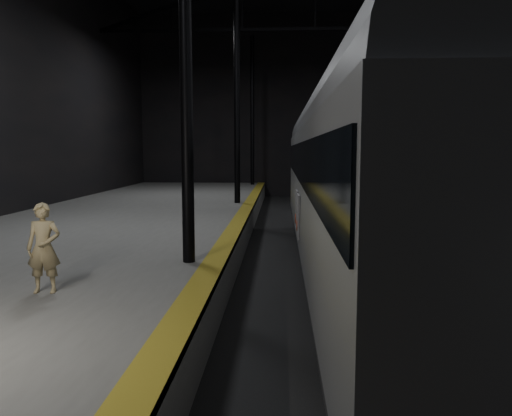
{
  "coord_description": "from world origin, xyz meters",
  "views": [
    {
      "loc": [
        -1.83,
        -14.46,
        3.4
      ],
      "look_at": [
        -2.43,
        -2.52,
        2.0
      ],
      "focal_mm": 35.0,
      "sensor_mm": 36.0,
      "label": 1
    }
  ],
  "objects": [
    {
      "name": "woman",
      "position": [
        -5.79,
        -6.43,
        1.76
      ],
      "size": [
        0.6,
        0.43,
        1.52
      ],
      "primitive_type": "imported",
      "rotation": [
        0.0,
        0.0,
        0.12
      ],
      "color": "tan",
      "rests_on": "platform_left"
    },
    {
      "name": "platform_left",
      "position": [
        -7.5,
        0.0,
        0.5
      ],
      "size": [
        9.0,
        43.8,
        1.0
      ],
      "primitive_type": "cube",
      "color": "#565653",
      "rests_on": "ground"
    },
    {
      "name": "train",
      "position": [
        -0.0,
        -2.07,
        2.86
      ],
      "size": [
        2.88,
        19.2,
        5.13
      ],
      "color": "#9DA0A4",
      "rests_on": "ground"
    },
    {
      "name": "tactile_strip",
      "position": [
        -3.25,
        0.0,
        1.0
      ],
      "size": [
        0.5,
        43.8,
        0.01
      ],
      "primitive_type": "cube",
      "color": "olive",
      "rests_on": "platform_left"
    },
    {
      "name": "ground",
      "position": [
        0.0,
        0.0,
        0.0
      ],
      "size": [
        44.0,
        44.0,
        0.0
      ],
      "primitive_type": "plane",
      "color": "black",
      "rests_on": "ground"
    },
    {
      "name": "track",
      "position": [
        0.0,
        0.0,
        0.07
      ],
      "size": [
        2.4,
        43.0,
        0.24
      ],
      "color": "#3F3328",
      "rests_on": "ground"
    }
  ]
}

